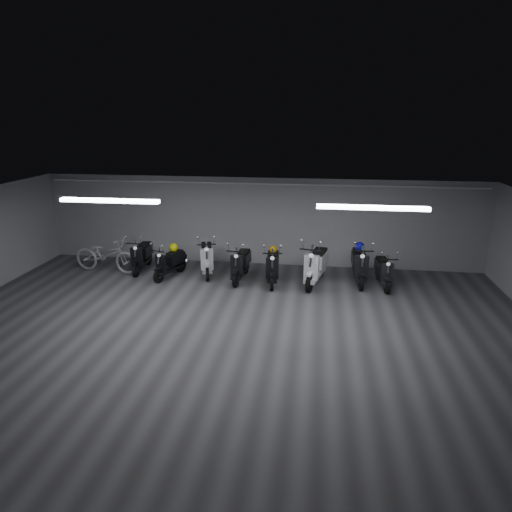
# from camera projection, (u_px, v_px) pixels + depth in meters

# --- Properties ---
(floor) EXTENTS (14.00, 10.00, 0.01)m
(floor) POSITION_uv_depth(u_px,v_px,m) (229.00, 334.00, 9.88)
(floor) COLOR #3E3E41
(floor) RESTS_ON ground
(ceiling) EXTENTS (14.00, 10.00, 0.01)m
(ceiling) POSITION_uv_depth(u_px,v_px,m) (227.00, 210.00, 9.03)
(ceiling) COLOR gray
(ceiling) RESTS_ON ground
(back_wall) EXTENTS (14.00, 0.01, 2.80)m
(back_wall) POSITION_uv_depth(u_px,v_px,m) (259.00, 222.00, 14.18)
(back_wall) COLOR #99999B
(back_wall) RESTS_ON ground
(front_wall) EXTENTS (14.00, 0.01, 2.80)m
(front_wall) POSITION_uv_depth(u_px,v_px,m) (136.00, 435.00, 4.73)
(front_wall) COLOR #99999B
(front_wall) RESTS_ON ground
(fluor_strip_left) EXTENTS (2.40, 0.18, 0.08)m
(fluor_strip_left) POSITION_uv_depth(u_px,v_px,m) (110.00, 201.00, 10.39)
(fluor_strip_left) COLOR white
(fluor_strip_left) RESTS_ON ceiling
(fluor_strip_right) EXTENTS (2.40, 0.18, 0.08)m
(fluor_strip_right) POSITION_uv_depth(u_px,v_px,m) (372.00, 208.00, 9.60)
(fluor_strip_right) COLOR white
(fluor_strip_right) RESTS_ON ceiling
(conduit) EXTENTS (13.60, 0.05, 0.05)m
(conduit) POSITION_uv_depth(u_px,v_px,m) (259.00, 184.00, 13.73)
(conduit) COLOR white
(conduit) RESTS_ON back_wall
(scooter_0) EXTENTS (0.64, 1.74, 1.28)m
(scooter_0) POSITION_uv_depth(u_px,v_px,m) (141.00, 251.00, 13.74)
(scooter_0) COLOR black
(scooter_0) RESTS_ON floor
(scooter_1) EXTENTS (1.03, 1.68, 1.19)m
(scooter_1) POSITION_uv_depth(u_px,v_px,m) (169.00, 258.00, 13.18)
(scooter_1) COLOR black
(scooter_1) RESTS_ON floor
(scooter_2) EXTENTS (1.06, 1.93, 1.37)m
(scooter_2) POSITION_uv_depth(u_px,v_px,m) (207.00, 252.00, 13.44)
(scooter_2) COLOR silver
(scooter_2) RESTS_ON floor
(scooter_3) EXTENTS (0.73, 1.78, 1.30)m
(scooter_3) POSITION_uv_depth(u_px,v_px,m) (241.00, 259.00, 12.94)
(scooter_3) COLOR black
(scooter_3) RESTS_ON floor
(scooter_5) EXTENTS (0.72, 1.82, 1.32)m
(scooter_5) POSITION_uv_depth(u_px,v_px,m) (273.00, 261.00, 12.72)
(scooter_5) COLOR black
(scooter_5) RESTS_ON floor
(scooter_6) EXTENTS (1.12, 2.11, 1.50)m
(scooter_6) POSITION_uv_depth(u_px,v_px,m) (316.00, 259.00, 12.59)
(scooter_6) COLOR white
(scooter_6) RESTS_ON floor
(scooter_8) EXTENTS (0.67, 1.91, 1.41)m
(scooter_8) POSITION_uv_depth(u_px,v_px,m) (360.00, 259.00, 12.73)
(scooter_8) COLOR black
(scooter_8) RESTS_ON floor
(scooter_9) EXTENTS (0.65, 1.65, 1.20)m
(scooter_9) POSITION_uv_depth(u_px,v_px,m) (384.00, 266.00, 12.47)
(scooter_9) COLOR black
(scooter_9) RESTS_ON floor
(bicycle) EXTENTS (2.16, 0.99, 1.35)m
(bicycle) POSITION_uv_depth(u_px,v_px,m) (106.00, 251.00, 13.62)
(bicycle) COLOR silver
(bicycle) RESTS_ON floor
(helmet_0) EXTENTS (0.27, 0.27, 0.27)m
(helmet_0) POSITION_uv_depth(u_px,v_px,m) (173.00, 247.00, 13.28)
(helmet_0) COLOR #CBD90C
(helmet_0) RESTS_ON scooter_1
(helmet_1) EXTENTS (0.28, 0.28, 0.28)m
(helmet_1) POSITION_uv_depth(u_px,v_px,m) (360.00, 246.00, 12.89)
(helmet_1) COLOR #0D0D91
(helmet_1) RESTS_ON scooter_8
(helmet_2) EXTENTS (0.23, 0.23, 0.23)m
(helmet_2) POSITION_uv_depth(u_px,v_px,m) (273.00, 249.00, 12.87)
(helmet_2) COLOR #C0830B
(helmet_2) RESTS_ON scooter_5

